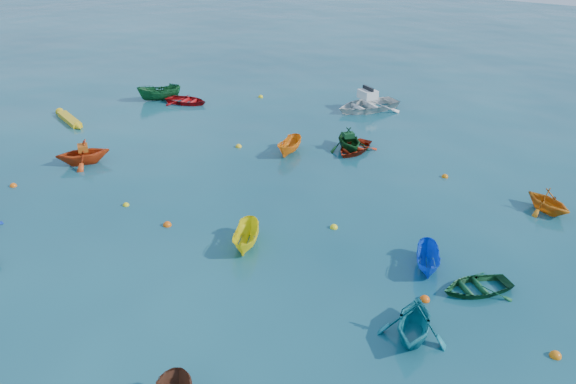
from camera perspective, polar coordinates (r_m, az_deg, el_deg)
The scene contains 25 objects.
ground at distance 23.93m, azimuth -6.92°, elevation -5.26°, with size 160.00×160.00×0.00m, color #0A3B4D.
dinghy_orange_w at distance 33.24m, azimuth -19.97°, elevation 2.75°, with size 2.44×2.83×1.49m, color #D94314.
sampan_yellow_mid at distance 23.69m, azimuth -4.20°, elevation -5.49°, with size 0.97×2.57×1.00m, color yellow.
dinghy_green_e at distance 22.21m, azimuth 18.53°, elevation -9.45°, with size 1.92×2.68×0.56m, color #125028.
dinghy_cyan_se at distance 19.59m, azimuth 12.51°, elevation -14.08°, with size 2.30×2.67×1.41m, color #167988.
dinghy_red_nw at distance 42.05m, azimuth -10.24°, elevation 8.84°, with size 2.26×3.16×0.66m, color #B10E12.
sampan_orange_n at distance 32.62m, azimuth 0.19°, elevation 3.99°, with size 0.96×2.54×0.98m, color orange.
dinghy_green_n at distance 33.28m, azimuth 6.16°, elevation 4.30°, with size 2.35×2.72×1.43m, color #0F4216.
sampan_blue_far at distance 22.94m, azimuth 13.96°, elevation -7.50°, with size 0.91×2.41×0.93m, color blue.
dinghy_red_far at distance 33.06m, azimuth 6.68°, elevation 4.12°, with size 2.10×2.93×0.61m, color red.
dinghy_orange_far at distance 28.91m, azimuth 24.75°, elevation -1.78°, with size 2.02×2.35×1.24m, color orange.
sampan_green_far at distance 43.22m, azimuth -12.86°, elevation 9.09°, with size 1.20×3.17×1.23m, color #145627.
kayak_yellow at distance 40.38m, azimuth -21.27°, elevation 6.68°, with size 0.60×4.01×0.41m, color gold, non-canonical shape.
motorboat_white at distance 40.39m, azimuth 8.00°, elevation 8.27°, with size 3.38×4.73×1.58m, color white.
tarp_orange_a at distance 32.90m, azimuth -20.13°, elevation 4.22°, with size 0.70×0.53×0.34m, color #B44E12.
tarp_green_b at distance 33.05m, azimuth 6.17°, elevation 5.76°, with size 0.62×0.47×0.30m, color #0F3F1C.
buoy_or_a at distance 31.87m, azimuth -26.12°, elevation 0.53°, with size 0.36×0.36×0.36m, color #F7610D.
buoy_ye_a at distance 27.85m, azimuth -16.14°, elevation -1.32°, with size 0.31×0.31×0.31m, color yellow.
buoy_or_b at distance 21.21m, azimuth 13.71°, elevation -10.62°, with size 0.38×0.38×0.38m, color #FE5D0D.
buoy_ye_b at distance 33.60m, azimuth -5.04°, elevation 4.58°, with size 0.37×0.37×0.37m, color yellow.
buoy_or_c at distance 25.67m, azimuth -12.16°, elevation -3.34°, with size 0.39×0.39×0.39m, color #E55A0C.
buoy_ye_c at distance 25.00m, azimuth 4.68°, elevation -3.64°, with size 0.35×0.35×0.35m, color yellow.
buoy_or_d at distance 20.29m, azimuth 25.51°, elevation -14.83°, with size 0.38×0.38×0.38m, color orange.
buoy_ye_d at distance 42.89m, azimuth -2.79°, elevation 9.59°, with size 0.37×0.37×0.37m, color yellow.
buoy_or_e at distance 30.74m, azimuth 15.64°, elevation 1.47°, with size 0.35×0.35×0.35m, color orange.
Camera 1 is at (13.92, -14.85, 12.59)m, focal length 35.00 mm.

